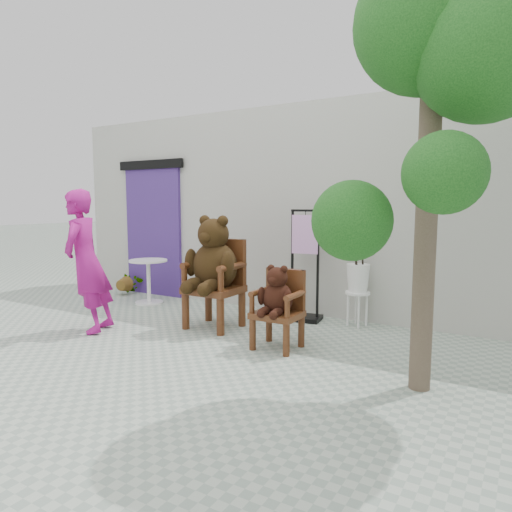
% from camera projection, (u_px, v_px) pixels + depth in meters
% --- Properties ---
extents(ground_plane, '(60.00, 60.00, 0.00)m').
position_uv_depth(ground_plane, '(202.00, 372.00, 4.34)').
color(ground_plane, '#9AA694').
rests_on(ground_plane, ground).
extents(back_wall, '(9.00, 1.00, 3.00)m').
position_uv_depth(back_wall, '(327.00, 210.00, 6.81)').
color(back_wall, '#B4B3A9').
rests_on(back_wall, ground).
extents(doorway, '(1.40, 0.11, 2.33)m').
position_uv_depth(doorway, '(154.00, 228.00, 7.92)').
color(doorway, '#442776').
rests_on(doorway, ground).
extents(chair_big, '(0.71, 0.76, 1.45)m').
position_uv_depth(chair_big, '(214.00, 265.00, 5.81)').
color(chair_big, '#401F0D').
rests_on(chair_big, ground).
extents(chair_small, '(0.49, 0.50, 0.93)m').
position_uv_depth(chair_small, '(278.00, 299.00, 5.01)').
color(chair_small, '#401F0D').
rests_on(chair_small, ground).
extents(person, '(0.65, 0.76, 1.76)m').
position_uv_depth(person, '(87.00, 262.00, 5.63)').
color(person, '#A31476').
rests_on(person, ground).
extents(cafe_table, '(0.60, 0.60, 0.70)m').
position_uv_depth(cafe_table, '(149.00, 276.00, 7.26)').
color(cafe_table, white).
rests_on(cafe_table, ground).
extents(display_stand, '(0.49, 0.41, 1.51)m').
position_uv_depth(display_stand, '(305.00, 278.00, 6.20)').
color(display_stand, black).
rests_on(display_stand, ground).
extents(stool_bucket, '(0.32, 0.32, 1.45)m').
position_uv_depth(stool_bucket, '(358.00, 277.00, 5.89)').
color(stool_bucket, white).
rests_on(stool_bucket, ground).
extents(tree, '(1.89, 1.99, 3.72)m').
position_uv_depth(tree, '(478.00, 27.00, 3.54)').
color(tree, '#46372A').
rests_on(tree, ground).
extents(potted_plant, '(0.48, 0.43, 0.46)m').
position_uv_depth(potted_plant, '(129.00, 281.00, 8.04)').
color(potted_plant, '#113E12').
rests_on(potted_plant, ground).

